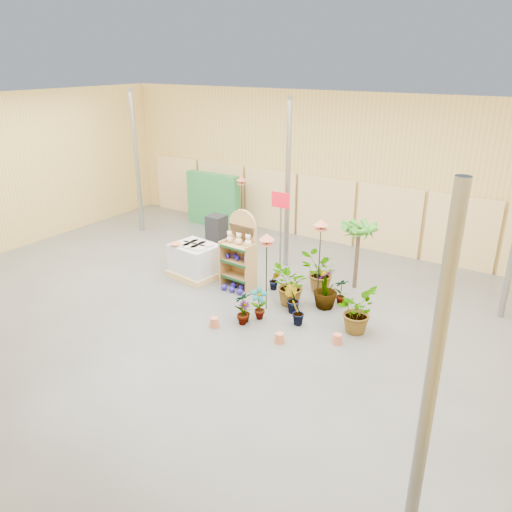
{
  "coord_description": "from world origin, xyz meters",
  "views": [
    {
      "loc": [
        6.23,
        -7.71,
        5.39
      ],
      "look_at": [
        0.3,
        1.5,
        1.0
      ],
      "focal_mm": 35.0,
      "sensor_mm": 36.0,
      "label": 1
    }
  ],
  "objects_px": {
    "pallet_stack": "(195,260)",
    "potted_plant_2": "(291,285)",
    "bird_table_front": "(267,239)",
    "display_shelf": "(241,251)"
  },
  "relations": [
    {
      "from": "pallet_stack",
      "to": "bird_table_front",
      "type": "bearing_deg",
      "value": -4.43
    },
    {
      "from": "display_shelf",
      "to": "potted_plant_2",
      "type": "distance_m",
      "value": 1.69
    },
    {
      "from": "display_shelf",
      "to": "potted_plant_2",
      "type": "xyz_separation_m",
      "value": [
        1.61,
        -0.33,
        -0.39
      ]
    },
    {
      "from": "pallet_stack",
      "to": "potted_plant_2",
      "type": "relative_size",
      "value": 1.37
    },
    {
      "from": "bird_table_front",
      "to": "potted_plant_2",
      "type": "relative_size",
      "value": 1.84
    },
    {
      "from": "display_shelf",
      "to": "potted_plant_2",
      "type": "relative_size",
      "value": 1.96
    },
    {
      "from": "display_shelf",
      "to": "bird_table_front",
      "type": "distance_m",
      "value": 1.69
    },
    {
      "from": "bird_table_front",
      "to": "potted_plant_2",
      "type": "distance_m",
      "value": 1.34
    },
    {
      "from": "bird_table_front",
      "to": "potted_plant_2",
      "type": "bearing_deg",
      "value": 52.71
    },
    {
      "from": "display_shelf",
      "to": "potted_plant_2",
      "type": "height_order",
      "value": "display_shelf"
    }
  ]
}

